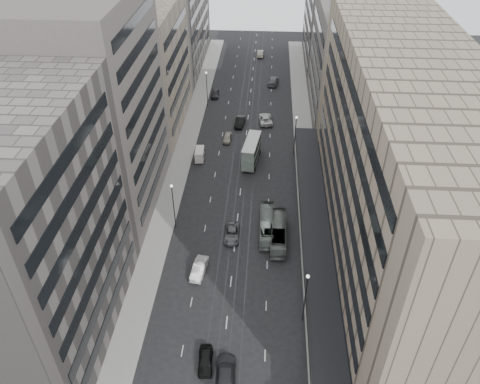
% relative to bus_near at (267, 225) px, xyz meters
% --- Properties ---
extents(ground, '(220.00, 220.00, 0.00)m').
position_rel_bus_near_xyz_m(ground, '(-4.84, -11.78, -1.35)').
color(ground, black).
rests_on(ground, ground).
extents(sidewalk_right, '(4.00, 125.00, 0.15)m').
position_rel_bus_near_xyz_m(sidewalk_right, '(7.16, 25.72, -1.28)').
color(sidewalk_right, gray).
rests_on(sidewalk_right, ground).
extents(sidewalk_left, '(4.00, 125.00, 0.15)m').
position_rel_bus_near_xyz_m(sidewalk_left, '(-16.84, 25.72, -1.28)').
color(sidewalk_left, gray).
rests_on(sidewalk_left, ground).
extents(department_store, '(19.20, 60.00, 30.00)m').
position_rel_bus_near_xyz_m(department_store, '(16.62, -3.78, 13.59)').
color(department_store, '#796958').
rests_on(department_store, ground).
extents(building_right_mid, '(15.00, 28.00, 24.00)m').
position_rel_bus_near_xyz_m(building_right_mid, '(16.66, 40.22, 10.65)').
color(building_right_mid, '#504A45').
rests_on(building_right_mid, ground).
extents(building_right_far, '(15.00, 32.00, 28.00)m').
position_rel_bus_near_xyz_m(building_right_far, '(16.66, 70.22, 12.65)').
color(building_right_far, '#67615C').
rests_on(building_right_far, ground).
extents(building_left_a, '(15.00, 28.00, 30.00)m').
position_rel_bus_near_xyz_m(building_left_a, '(-26.34, -19.78, 13.65)').
color(building_left_a, '#67615C').
rests_on(building_left_a, ground).
extents(building_left_b, '(15.00, 26.00, 34.00)m').
position_rel_bus_near_xyz_m(building_left_b, '(-26.34, 7.22, 15.65)').
color(building_left_b, '#504A45').
rests_on(building_left_b, ground).
extents(building_left_c, '(15.00, 28.00, 25.00)m').
position_rel_bus_near_xyz_m(building_left_c, '(-26.34, 34.22, 11.15)').
color(building_left_c, gray).
rests_on(building_left_c, ground).
extents(building_left_d, '(15.00, 38.00, 28.00)m').
position_rel_bus_near_xyz_m(building_left_d, '(-26.34, 67.22, 12.65)').
color(building_left_d, '#67615C').
rests_on(building_left_d, ground).
extents(lamp_right_near, '(0.44, 0.44, 8.32)m').
position_rel_bus_near_xyz_m(lamp_right_near, '(4.86, -16.78, 3.85)').
color(lamp_right_near, '#262628').
rests_on(lamp_right_near, ground).
extents(lamp_right_far, '(0.44, 0.44, 8.32)m').
position_rel_bus_near_xyz_m(lamp_right_far, '(4.86, 23.22, 3.85)').
color(lamp_right_far, '#262628').
rests_on(lamp_right_far, ground).
extents(lamp_left_near, '(0.44, 0.44, 8.32)m').
position_rel_bus_near_xyz_m(lamp_left_near, '(-14.54, 0.22, 3.85)').
color(lamp_left_near, '#262628').
rests_on(lamp_left_near, ground).
extents(lamp_left_far, '(0.44, 0.44, 8.32)m').
position_rel_bus_near_xyz_m(lamp_left_far, '(-14.54, 43.22, 3.85)').
color(lamp_left_far, '#262628').
rests_on(lamp_left_far, ground).
extents(bus_near, '(2.42, 9.74, 2.70)m').
position_rel_bus_near_xyz_m(bus_near, '(0.00, 0.00, 0.00)').
color(bus_near, gray).
rests_on(bus_near, ground).
extents(bus_far, '(2.47, 9.97, 2.77)m').
position_rel_bus_near_xyz_m(bus_far, '(1.75, -1.72, 0.03)').
color(bus_far, gray).
rests_on(bus_far, ground).
extents(double_decker, '(3.52, 8.67, 4.61)m').
position_rel_bus_near_xyz_m(double_decker, '(-3.34, 19.99, 1.14)').
color(double_decker, slate).
rests_on(double_decker, ground).
extents(panel_van, '(1.97, 3.72, 2.28)m').
position_rel_bus_near_xyz_m(panel_van, '(-13.29, 20.08, -0.09)').
color(panel_van, beige).
rests_on(panel_van, ground).
extents(sedan_0, '(2.00, 4.34, 1.44)m').
position_rel_bus_near_xyz_m(sedan_0, '(-6.80, -23.85, -0.63)').
color(sedan_0, black).
rests_on(sedan_0, ground).
extents(sedan_1, '(2.32, 5.02, 1.59)m').
position_rel_bus_near_xyz_m(sedan_1, '(-9.46, -9.37, -0.56)').
color(sedan_1, beige).
rests_on(sedan_1, ground).
extents(sedan_2, '(2.36, 4.97, 1.37)m').
position_rel_bus_near_xyz_m(sedan_2, '(-5.43, -1.59, -0.67)').
color(sedan_2, '#5B5C5E').
rests_on(sedan_2, ground).
extents(sedan_3, '(2.70, 5.97, 1.70)m').
position_rel_bus_near_xyz_m(sedan_3, '(-4.30, -25.49, -0.50)').
color(sedan_3, black).
rests_on(sedan_3, ground).
extents(sedan_4, '(1.89, 4.14, 1.38)m').
position_rel_bus_near_xyz_m(sedan_4, '(-8.59, 27.63, -0.66)').
color(sedan_4, '#A29B86').
rests_on(sedan_4, ground).
extents(sedan_5, '(2.26, 5.22, 1.67)m').
position_rel_bus_near_xyz_m(sedan_5, '(-6.44, 34.45, -0.52)').
color(sedan_5, black).
rests_on(sedan_5, ground).
extents(sedan_6, '(3.29, 6.15, 1.64)m').
position_rel_bus_near_xyz_m(sedan_6, '(-0.90, 36.03, -0.53)').
color(sedan_6, silver).
rests_on(sedan_6, ground).
extents(sedan_7, '(3.03, 6.14, 1.72)m').
position_rel_bus_near_xyz_m(sedan_7, '(0.62, 56.54, -0.49)').
color(sedan_7, '#575759').
rests_on(sedan_7, ground).
extents(sedan_8, '(2.01, 4.61, 1.55)m').
position_rel_bus_near_xyz_m(sedan_8, '(-13.34, 48.30, -0.58)').
color(sedan_8, '#27272A').
rests_on(sedan_8, ground).
extents(sedan_9, '(1.76, 4.90, 1.61)m').
position_rel_bus_near_xyz_m(sedan_9, '(-3.19, 75.80, -0.55)').
color(sedan_9, '#BCB29C').
rests_on(sedan_9, ground).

